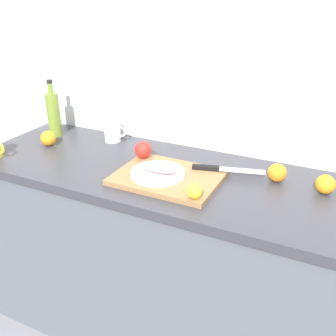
% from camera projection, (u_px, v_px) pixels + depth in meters
% --- Properties ---
extents(back_wall, '(3.20, 0.05, 2.50)m').
position_uv_depth(back_wall, '(227.00, 75.00, 1.68)').
color(back_wall, white).
rests_on(back_wall, ground_plane).
extents(kitchen_counter, '(2.00, 0.60, 0.90)m').
position_uv_depth(kitchen_counter, '(193.00, 267.00, 1.76)').
color(kitchen_counter, '#4C5159').
rests_on(kitchen_counter, ground_plane).
extents(cutting_board, '(0.41, 0.31, 0.02)m').
position_uv_depth(cutting_board, '(168.00, 177.00, 1.55)').
color(cutting_board, olive).
rests_on(cutting_board, kitchen_counter).
extents(white_plate, '(0.22, 0.22, 0.01)m').
position_uv_depth(white_plate, '(158.00, 173.00, 1.54)').
color(white_plate, white).
rests_on(white_plate, cutting_board).
extents(fish_fillet, '(0.16, 0.07, 0.04)m').
position_uv_depth(fish_fillet, '(158.00, 167.00, 1.53)').
color(fish_fillet, tan).
rests_on(fish_fillet, white_plate).
extents(chef_knife, '(0.29, 0.10, 0.02)m').
position_uv_depth(chef_knife, '(219.00, 169.00, 1.58)').
color(chef_knife, silver).
rests_on(chef_knife, cutting_board).
extents(lemon_0, '(0.06, 0.06, 0.06)m').
position_uv_depth(lemon_0, '(195.00, 191.00, 1.37)').
color(lemon_0, yellow).
rests_on(lemon_0, cutting_board).
extents(tomato_0, '(0.07, 0.07, 0.07)m').
position_uv_depth(tomato_0, '(143.00, 150.00, 1.69)').
color(tomato_0, red).
rests_on(tomato_0, cutting_board).
extents(olive_oil_bottle, '(0.06, 0.06, 0.28)m').
position_uv_depth(olive_oil_bottle, '(54.00, 113.00, 1.96)').
color(olive_oil_bottle, olive).
rests_on(olive_oil_bottle, kitchen_counter).
extents(coffee_mug_1, '(0.12, 0.08, 0.10)m').
position_uv_depth(coffee_mug_1, '(113.00, 131.00, 1.92)').
color(coffee_mug_1, white).
rests_on(coffee_mug_1, kitchen_counter).
extents(orange_1, '(0.07, 0.07, 0.07)m').
position_uv_depth(orange_1, '(325.00, 184.00, 1.44)').
color(orange_1, orange).
rests_on(orange_1, kitchen_counter).
extents(orange_2, '(0.07, 0.07, 0.07)m').
position_uv_depth(orange_2, '(277.00, 173.00, 1.53)').
color(orange_2, orange).
rests_on(orange_2, kitchen_counter).
extents(orange_3, '(0.07, 0.07, 0.07)m').
position_uv_depth(orange_3, '(48.00, 138.00, 1.87)').
color(orange_3, orange).
rests_on(orange_3, kitchen_counter).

